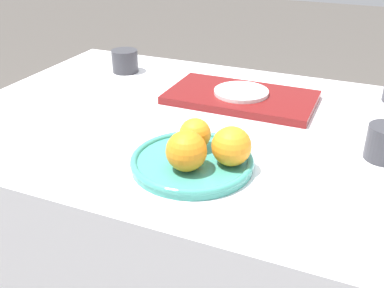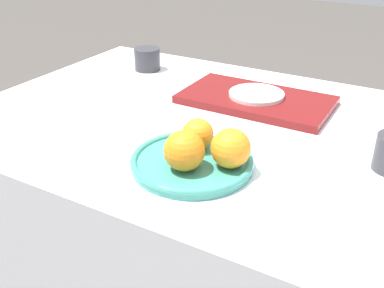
{
  "view_description": "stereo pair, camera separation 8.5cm",
  "coord_description": "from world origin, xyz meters",
  "px_view_note": "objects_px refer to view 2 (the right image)",
  "views": [
    {
      "loc": [
        0.28,
        -0.9,
        1.19
      ],
      "look_at": [
        -0.02,
        -0.21,
        0.8
      ],
      "focal_mm": 42.0,
      "sensor_mm": 36.0,
      "label": 1
    },
    {
      "loc": [
        0.36,
        -0.87,
        1.19
      ],
      "look_at": [
        -0.02,
        -0.21,
        0.8
      ],
      "focal_mm": 42.0,
      "sensor_mm": 36.0,
      "label": 2
    }
  ],
  "objects_px": {
    "orange_1": "(198,134)",
    "cup_0": "(147,59)",
    "orange_2": "(231,148)",
    "serving_tray": "(256,100)",
    "side_plate": "(256,94)",
    "fruit_platter": "(192,162)",
    "orange_0": "(184,151)"
  },
  "relations": [
    {
      "from": "orange_1",
      "to": "cup_0",
      "type": "height_order",
      "value": "orange_1"
    },
    {
      "from": "orange_2",
      "to": "serving_tray",
      "type": "relative_size",
      "value": 0.2
    },
    {
      "from": "side_plate",
      "to": "orange_2",
      "type": "bearing_deg",
      "value": -75.54
    },
    {
      "from": "fruit_platter",
      "to": "orange_1",
      "type": "bearing_deg",
      "value": 105.99
    },
    {
      "from": "fruit_platter",
      "to": "orange_0",
      "type": "bearing_deg",
      "value": -83.58
    },
    {
      "from": "side_plate",
      "to": "cup_0",
      "type": "xyz_separation_m",
      "value": [
        -0.4,
        0.09,
        0.01
      ]
    },
    {
      "from": "orange_0",
      "to": "orange_1",
      "type": "height_order",
      "value": "orange_0"
    },
    {
      "from": "side_plate",
      "to": "cup_0",
      "type": "relative_size",
      "value": 1.77
    },
    {
      "from": "orange_2",
      "to": "cup_0",
      "type": "distance_m",
      "value": 0.66
    },
    {
      "from": "side_plate",
      "to": "cup_0",
      "type": "bearing_deg",
      "value": 167.5
    },
    {
      "from": "orange_2",
      "to": "cup_0",
      "type": "height_order",
      "value": "orange_2"
    },
    {
      "from": "orange_0",
      "to": "orange_2",
      "type": "bearing_deg",
      "value": 36.42
    },
    {
      "from": "orange_1",
      "to": "serving_tray",
      "type": "distance_m",
      "value": 0.32
    },
    {
      "from": "orange_2",
      "to": "serving_tray",
      "type": "bearing_deg",
      "value": 104.46
    },
    {
      "from": "orange_0",
      "to": "serving_tray",
      "type": "xyz_separation_m",
      "value": [
        -0.02,
        0.4,
        -0.04
      ]
    },
    {
      "from": "serving_tray",
      "to": "orange_1",
      "type": "bearing_deg",
      "value": -89.57
    },
    {
      "from": "fruit_platter",
      "to": "orange_0",
      "type": "relative_size",
      "value": 3.14
    },
    {
      "from": "orange_0",
      "to": "orange_2",
      "type": "height_order",
      "value": "same"
    },
    {
      "from": "serving_tray",
      "to": "cup_0",
      "type": "height_order",
      "value": "cup_0"
    },
    {
      "from": "orange_1",
      "to": "orange_2",
      "type": "xyz_separation_m",
      "value": [
        0.09,
        -0.03,
        0.01
      ]
    },
    {
      "from": "orange_1",
      "to": "serving_tray",
      "type": "bearing_deg",
      "value": 90.43
    },
    {
      "from": "orange_1",
      "to": "orange_0",
      "type": "bearing_deg",
      "value": -78.04
    },
    {
      "from": "fruit_platter",
      "to": "side_plate",
      "type": "xyz_separation_m",
      "value": [
        -0.02,
        0.36,
        0.01
      ]
    },
    {
      "from": "fruit_platter",
      "to": "orange_2",
      "type": "xyz_separation_m",
      "value": [
        0.07,
        0.02,
        0.04
      ]
    },
    {
      "from": "orange_1",
      "to": "cup_0",
      "type": "distance_m",
      "value": 0.57
    },
    {
      "from": "orange_2",
      "to": "cup_0",
      "type": "xyz_separation_m",
      "value": [
        -0.49,
        0.44,
        -0.02
      ]
    },
    {
      "from": "orange_2",
      "to": "serving_tray",
      "type": "xyz_separation_m",
      "value": [
        -0.09,
        0.35,
        -0.04
      ]
    },
    {
      "from": "serving_tray",
      "to": "cup_0",
      "type": "bearing_deg",
      "value": 167.5
    },
    {
      "from": "orange_0",
      "to": "serving_tray",
      "type": "distance_m",
      "value": 0.4
    },
    {
      "from": "orange_1",
      "to": "cup_0",
      "type": "relative_size",
      "value": 0.8
    },
    {
      "from": "fruit_platter",
      "to": "orange_2",
      "type": "relative_size",
      "value": 3.18
    },
    {
      "from": "serving_tray",
      "to": "cup_0",
      "type": "distance_m",
      "value": 0.41
    }
  ]
}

